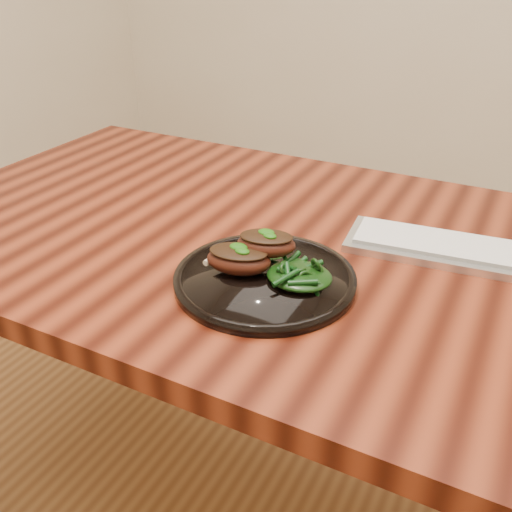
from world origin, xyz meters
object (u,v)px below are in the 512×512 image
(desk, at_px, (322,287))
(keyboard, at_px, (473,252))
(plate, at_px, (265,278))
(lamb_chop_front, at_px, (238,259))
(greens_heap, at_px, (300,272))

(desk, relative_size, keyboard, 3.79)
(plate, xyz_separation_m, lamb_chop_front, (-0.04, -0.01, 0.03))
(plate, bearing_deg, keyboard, 40.77)
(desk, bearing_deg, plate, -103.57)
(desk, relative_size, lamb_chop_front, 14.37)
(lamb_chop_front, xyz_separation_m, greens_heap, (0.09, 0.01, -0.01))
(lamb_chop_front, bearing_deg, keyboard, 38.02)
(greens_heap, relative_size, keyboard, 0.23)
(desk, relative_size, plate, 5.80)
(lamb_chop_front, distance_m, greens_heap, 0.10)
(plate, bearing_deg, desk, 76.43)
(plate, height_order, keyboard, keyboard)
(greens_heap, height_order, keyboard, greens_heap)
(desk, height_order, greens_heap, greens_heap)
(plate, distance_m, lamb_chop_front, 0.05)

